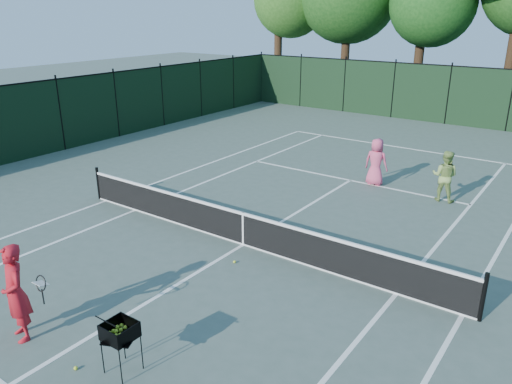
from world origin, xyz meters
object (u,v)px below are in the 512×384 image
Objects in this scene: ball_hopper at (120,331)px; coach at (16,293)px; player_pink at (376,162)px; loose_ball_near_cart at (76,368)px; player_green at (445,176)px; loose_ball_midcourt at (235,262)px.

coach is at bearing 166.91° from ball_hopper.
ball_hopper is at bearing 90.62° from player_pink.
player_pink reaches higher than loose_ball_near_cart.
coach is 1.14× the size of player_green.
player_pink is at bearing 88.49° from loose_ball_near_cart.
coach reaches higher than loose_ball_near_cart.
player_green reaches higher than ball_hopper.
loose_ball_near_cart is (-0.32, -11.96, -0.79)m from player_pink.
coach is 27.59× the size of loose_ball_near_cart.
coach is 27.59× the size of loose_ball_midcourt.
player_pink is 24.18× the size of loose_ball_midcourt.
loose_ball_near_cart is at bearing -88.31° from loose_ball_midcourt.
coach is at bearing -179.82° from loose_ball_near_cart.
player_pink is at bearing 67.11° from ball_hopper.
loose_ball_midcourt is at bearing 66.54° from player_green.
coach is 1.14× the size of player_pink.
player_pink reaches higher than player_green.
loose_ball_near_cart is (1.57, 0.00, -0.91)m from coach.
player_pink is 11.51m from ball_hopper.
player_green reaches higher than loose_ball_midcourt.
loose_ball_midcourt is at bearing 91.69° from loose_ball_near_cart.
ball_hopper is 1.12m from loose_ball_near_cart.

